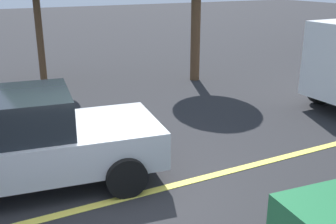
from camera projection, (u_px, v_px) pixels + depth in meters
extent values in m
plane|color=#262628|center=(114.00, 201.00, 6.11)|extent=(80.00, 80.00, 0.00)
cube|color=#E0D14C|center=(268.00, 161.00, 7.41)|extent=(28.00, 0.16, 0.01)
cylinder|color=black|center=(321.00, 89.00, 10.69)|extent=(0.76, 0.27, 0.76)
cube|color=#B7BABF|center=(17.00, 150.00, 6.35)|extent=(4.71, 2.33, 0.62)
cylinder|color=black|center=(105.00, 137.00, 7.71)|extent=(0.66, 0.31, 0.64)
cylinder|color=black|center=(126.00, 177.00, 6.16)|extent=(0.66, 0.31, 0.64)
cylinder|color=#513823|center=(40.00, 36.00, 12.23)|extent=(0.21, 0.21, 3.01)
cylinder|color=#513823|center=(196.00, 31.00, 12.74)|extent=(0.30, 0.30, 3.13)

